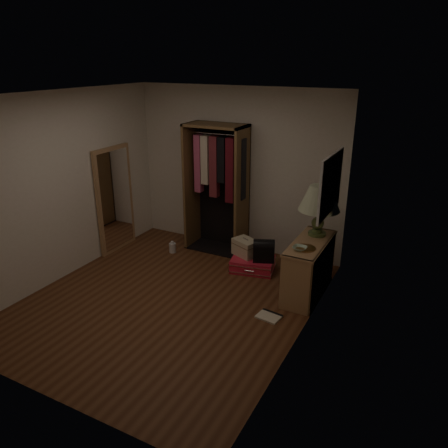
{
  "coord_description": "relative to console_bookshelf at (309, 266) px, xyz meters",
  "views": [
    {
      "loc": [
        2.93,
        -4.12,
        3.0
      ],
      "look_at": [
        0.3,
        0.95,
        0.8
      ],
      "focal_mm": 35.0,
      "sensor_mm": 36.0,
      "label": 1
    }
  ],
  "objects": [
    {
      "name": "ground",
      "position": [
        -1.54,
        -1.04,
        -0.39
      ],
      "size": [
        4.0,
        4.0,
        0.0
      ],
      "primitive_type": "plane",
      "color": "#512B17",
      "rests_on": "ground"
    },
    {
      "name": "room_walls",
      "position": [
        -1.46,
        -1.0,
        1.11
      ],
      "size": [
        3.52,
        4.02,
        2.6
      ],
      "color": "silver",
      "rests_on": "ground"
    },
    {
      "name": "console_bookshelf",
      "position": [
        0.0,
        0.0,
        0.0
      ],
      "size": [
        0.42,
        1.12,
        0.75
      ],
      "color": "#A97B51",
      "rests_on": "ground"
    },
    {
      "name": "open_wardrobe",
      "position": [
        -1.75,
        0.73,
        0.82
      ],
      "size": [
        0.97,
        0.5,
        2.05
      ],
      "color": "brown",
      "rests_on": "ground"
    },
    {
      "name": "floor_mirror",
      "position": [
        -3.24,
        -0.04,
        0.46
      ],
      "size": [
        0.06,
        0.8,
        1.7
      ],
      "color": "#A77B51",
      "rests_on": "ground"
    },
    {
      "name": "pink_suitcase",
      "position": [
        -0.92,
        0.24,
        -0.3
      ],
      "size": [
        0.72,
        0.58,
        0.19
      ],
      "rotation": [
        0.0,
        0.0,
        0.21
      ],
      "color": "red",
      "rests_on": "ground"
    },
    {
      "name": "train_case",
      "position": [
        -1.07,
        0.3,
        -0.07
      ],
      "size": [
        0.44,
        0.38,
        0.27
      ],
      "rotation": [
        0.0,
        0.0,
        -0.41
      ],
      "color": "#C2B694",
      "rests_on": "pink_suitcase"
    },
    {
      "name": "black_bag",
      "position": [
        -0.76,
        0.25,
        -0.03
      ],
      "size": [
        0.36,
        0.3,
        0.33
      ],
      "rotation": [
        0.0,
        0.0,
        0.39
      ],
      "color": "black",
      "rests_on": "pink_suitcase"
    },
    {
      "name": "table_lamp",
      "position": [
        0.0,
        0.24,
        0.86
      ],
      "size": [
        0.65,
        0.65,
        0.68
      ],
      "rotation": [
        0.0,
        0.0,
        0.22
      ],
      "color": "#475B2C",
      "rests_on": "console_bookshelf"
    },
    {
      "name": "brass_tray",
      "position": [
        0.0,
        -0.26,
        0.36
      ],
      "size": [
        0.28,
        0.28,
        0.01
      ],
      "rotation": [
        0.0,
        0.0,
        0.12
      ],
      "color": "#A3743E",
      "rests_on": "console_bookshelf"
    },
    {
      "name": "ceramic_bowl",
      "position": [
        -0.05,
        -0.34,
        0.38
      ],
      "size": [
        0.18,
        0.18,
        0.04
      ],
      "primitive_type": "imported",
      "rotation": [
        0.0,
        0.0,
        -0.03
      ],
      "color": "#A6C7AC",
      "rests_on": "console_bookshelf"
    },
    {
      "name": "white_jug",
      "position": [
        -2.35,
        0.23,
        -0.31
      ],
      "size": [
        0.12,
        0.12,
        0.2
      ],
      "rotation": [
        0.0,
        0.0,
        -0.03
      ],
      "color": "silver",
      "rests_on": "ground"
    },
    {
      "name": "floor_book",
      "position": [
        -0.23,
        -0.82,
        -0.38
      ],
      "size": [
        0.31,
        0.26,
        0.03
      ],
      "rotation": [
        0.0,
        0.0,
        -0.14
      ],
      "color": "beige",
      "rests_on": "ground"
    }
  ]
}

